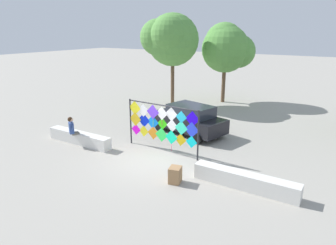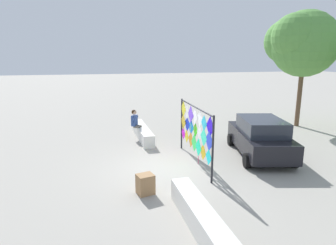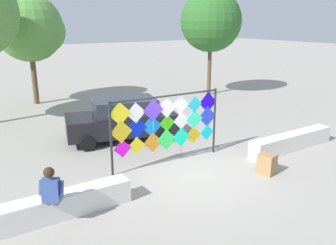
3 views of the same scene
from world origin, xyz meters
name	(u,v)px [view 2 (image 2 of 3)]	position (x,y,z in m)	size (l,w,h in m)	color
ground	(167,167)	(0.00, 0.00, 0.00)	(120.00, 120.00, 0.00)	#9E998E
plaza_ledge_left	(142,132)	(-4.07, -0.21, 0.28)	(3.66, 0.50, 0.57)	silver
plaza_ledge_right	(203,222)	(4.07, -0.21, 0.28)	(3.66, 0.50, 0.57)	silver
kite_display_rack	(195,128)	(-0.20, 1.09, 1.36)	(3.73, 0.20, 2.18)	#232328
seated_vendor	(136,122)	(-4.09, -0.52, 0.82)	(0.64, 0.69, 1.41)	#666056
parked_car	(260,137)	(-0.34, 3.93, 0.78)	(4.27, 2.65, 1.54)	black
cardboard_box_large	(145,184)	(1.82, -1.12, 0.29)	(0.40, 0.47, 0.59)	#9E754C
tree_palm_like	(299,42)	(-4.49, 8.61, 4.69)	(3.90, 3.82, 6.38)	brown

